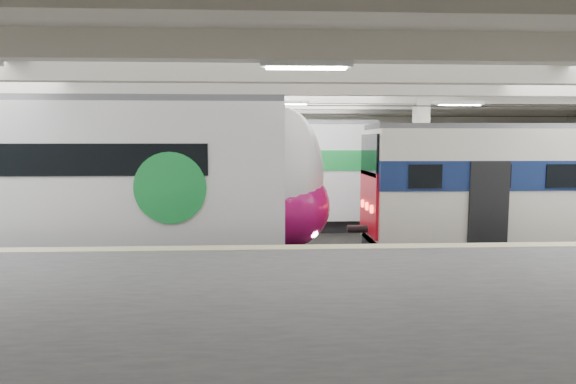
{
  "coord_description": "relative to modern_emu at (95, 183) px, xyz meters",
  "views": [
    {
      "loc": [
        -0.73,
        -14.51,
        3.6
      ],
      "look_at": [
        0.02,
        1.0,
        2.0
      ],
      "focal_mm": 30.0,
      "sensor_mm": 36.0,
      "label": 1
    }
  ],
  "objects": [
    {
      "name": "station_hall",
      "position": [
        5.8,
        -1.74,
        0.84
      ],
      "size": [
        36.0,
        24.0,
        5.75
      ],
      "color": "black",
      "rests_on": "ground"
    },
    {
      "name": "modern_emu",
      "position": [
        0.0,
        0.0,
        0.0
      ],
      "size": [
        15.42,
        3.18,
        4.9
      ],
      "color": "white",
      "rests_on": "ground"
    },
    {
      "name": "older_rer",
      "position": [
        14.4,
        0.0,
        -0.22
      ],
      "size": [
        12.45,
        2.75,
        4.15
      ],
      "color": "white",
      "rests_on": "ground"
    },
    {
      "name": "far_train",
      "position": [
        2.56,
        5.5,
        -0.08
      ],
      "size": [
        14.09,
        2.97,
        4.49
      ],
      "rotation": [
        0.0,
        0.0,
        0.01
      ],
      "color": "white",
      "rests_on": "ground"
    }
  ]
}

